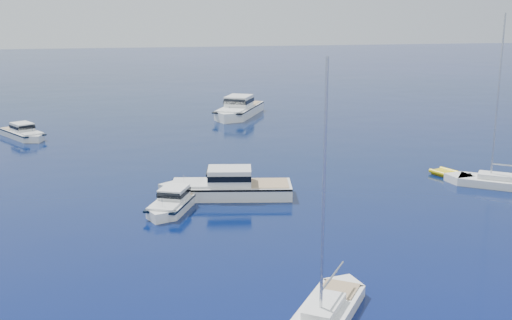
{
  "coord_description": "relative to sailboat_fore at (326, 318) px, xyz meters",
  "views": [
    {
      "loc": [
        -15.57,
        -29.33,
        14.44
      ],
      "look_at": [
        -5.68,
        19.99,
        2.2
      ],
      "focal_mm": 44.8,
      "sensor_mm": 36.0,
      "label": 1
    }
  ],
  "objects": [
    {
      "name": "ground",
      "position": [
        6.9,
        2.94,
        0.0
      ],
      "size": [
        400.0,
        400.0,
        0.0
      ],
      "primitive_type": "plane",
      "color": "#081051",
      "rests_on": "ground"
    },
    {
      "name": "motor_cruiser_left",
      "position": [
        -5.84,
        18.29,
        0.0
      ],
      "size": [
        5.21,
        7.97,
        2.01
      ],
      "primitive_type": null,
      "rotation": [
        0.0,
        0.0,
        2.73
      ],
      "color": "white",
      "rests_on": "ground"
    },
    {
      "name": "motor_cruiser_centre",
      "position": [
        -1.56,
        20.52,
        0.0
      ],
      "size": [
        11.44,
        5.24,
        2.89
      ],
      "primitive_type": null,
      "rotation": [
        0.0,
        0.0,
        1.4
      ],
      "color": "silver",
      "rests_on": "ground"
    },
    {
      "name": "motor_cruiser_distant",
      "position": [
        5.61,
        56.78,
        0.0
      ],
      "size": [
        9.42,
        13.5,
        3.44
      ],
      "primitive_type": null,
      "rotation": [
        0.0,
        0.0,
        2.68
      ],
      "color": "white",
      "rests_on": "ground"
    },
    {
      "name": "motor_cruiser_horizon",
      "position": [
        -20.4,
        47.14,
        0.0
      ],
      "size": [
        6.42,
        8.34,
        2.16
      ],
      "primitive_type": null,
      "rotation": [
        0.0,
        0.0,
        3.69
      ],
      "color": "silver",
      "rests_on": "ground"
    },
    {
      "name": "sailboat_fore",
      "position": [
        0.0,
        0.0,
        0.0
      ],
      "size": [
        6.82,
        8.49,
        12.84
      ],
      "primitive_type": null,
      "rotation": [
        0.0,
        0.0,
        2.54
      ],
      "color": "white",
      "rests_on": "ground"
    },
    {
      "name": "sailboat_mid_r",
      "position": [
        20.93,
        18.73,
        0.0
      ],
      "size": [
        9.42,
        7.81,
        14.4
      ],
      "primitive_type": null,
      "rotation": [
        0.0,
        0.0,
        0.94
      ],
      "color": "silver",
      "rests_on": "ground"
    },
    {
      "name": "tender_yellow",
      "position": [
        18.31,
        22.4,
        0.0
      ],
      "size": [
        3.28,
        4.27,
        0.95
      ],
      "primitive_type": null,
      "rotation": [
        0.0,
        0.0,
        0.37
      ],
      "color": "yellow",
      "rests_on": "ground"
    }
  ]
}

